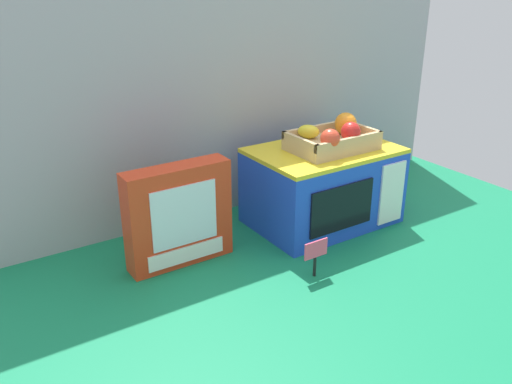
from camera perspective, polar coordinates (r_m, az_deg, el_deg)
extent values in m
plane|color=#147A4C|center=(1.60, 3.29, -4.41)|extent=(1.70, 1.70, 0.00)
cube|color=#A0A3A8|center=(1.68, -1.89, 11.28)|extent=(1.61, 0.03, 0.79)
cube|color=blue|center=(1.65, 6.96, 0.48)|extent=(0.42, 0.28, 0.22)
cube|color=yellow|center=(1.61, 7.16, 4.33)|extent=(0.42, 0.28, 0.01)
cube|color=black|center=(1.52, 8.99, -1.66)|extent=(0.22, 0.01, 0.13)
cube|color=white|center=(1.64, 14.03, -0.10)|extent=(0.09, 0.01, 0.19)
cube|color=tan|center=(1.60, 7.94, 4.97)|extent=(0.24, 0.16, 0.03)
cube|color=tan|center=(1.54, 9.80, 5.20)|extent=(0.24, 0.01, 0.02)
cube|color=tan|center=(1.64, 6.30, 6.55)|extent=(0.24, 0.01, 0.02)
cube|color=tan|center=(1.52, 4.66, 5.24)|extent=(0.01, 0.16, 0.02)
cube|color=tan|center=(1.67, 11.04, 6.48)|extent=(0.01, 0.16, 0.02)
sphere|color=orange|center=(1.64, 9.38, 7.09)|extent=(0.07, 0.07, 0.07)
ellipsoid|color=yellow|center=(1.59, 5.52, 6.32)|extent=(0.07, 0.07, 0.04)
sphere|color=#E04228|center=(1.51, 7.77, 5.56)|extent=(0.05, 0.05, 0.05)
sphere|color=red|center=(1.57, 9.89, 6.23)|extent=(0.06, 0.06, 0.06)
cube|color=red|center=(1.41, -8.12, -2.43)|extent=(0.28, 0.07, 0.27)
cube|color=silver|center=(1.38, -7.50, -2.47)|extent=(0.18, 0.00, 0.16)
cube|color=white|center=(1.43, -7.28, -6.47)|extent=(0.21, 0.00, 0.04)
cylinder|color=black|center=(1.39, 6.16, -7.74)|extent=(0.01, 0.01, 0.06)
cube|color=#F44C6B|center=(1.37, 6.30, -5.97)|extent=(0.07, 0.00, 0.05)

